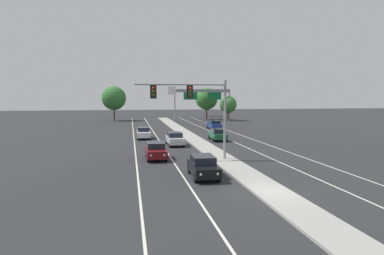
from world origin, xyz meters
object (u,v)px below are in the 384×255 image
object	(u,v)px
car_oncoming_black	(203,166)
tree_far_right_c	(207,103)
tree_far_right_a	(207,99)
car_receding_blue	(214,125)
car_oncoming_darkred	(156,150)
tree_far_right_b	(228,105)
car_oncoming_silver	(175,139)
tree_far_left_c	(114,98)
highway_sign_gantry	(202,95)
car_receding_green	(218,134)
car_oncoming_white	(144,133)
overhead_signal_mast	(196,102)

from	to	relation	value
car_oncoming_black	tree_far_right_c	xyz separation A→B (m)	(16.45, 73.63, 3.07)
tree_far_right_a	car_receding_blue	bearing A→B (deg)	-99.29
car_oncoming_darkred	tree_far_right_b	xyz separation A→B (m)	(20.77, 48.27, 3.02)
tree_far_right_c	tree_far_right_a	xyz separation A→B (m)	(-2.79, -12.66, 1.32)
car_oncoming_silver	tree_far_right_c	world-z (taller)	tree_far_right_c
tree_far_left_c	highway_sign_gantry	bearing A→B (deg)	-13.87
car_oncoming_darkred	tree_far_right_a	xyz separation A→B (m)	(16.53, 52.90, 4.38)
car_receding_green	tree_far_right_b	world-z (taller)	tree_far_right_b
car_oncoming_darkred	car_oncoming_white	bearing A→B (deg)	91.85
overhead_signal_mast	tree_far_right_b	distance (m)	52.96
car_oncoming_black	tree_far_right_c	world-z (taller)	tree_far_right_c
car_oncoming_black	tree_far_right_b	xyz separation A→B (m)	(17.90, 56.34, 3.02)
overhead_signal_mast	car_oncoming_black	size ratio (longest dim) A/B	1.83
car_receding_green	tree_far_left_c	distance (m)	43.17
car_receding_blue	tree_far_right_a	size ratio (longest dim) A/B	0.56
car_receding_green	highway_sign_gantry	size ratio (longest dim) A/B	0.34
tree_far_right_a	car_oncoming_darkred	bearing A→B (deg)	-107.35
car_oncoming_silver	tree_far_left_c	distance (m)	44.98
car_receding_blue	highway_sign_gantry	size ratio (longest dim) A/B	0.34
car_oncoming_white	tree_far_right_a	xyz separation A→B (m)	(17.05, 36.78, 4.38)
car_oncoming_white	tree_far_right_c	distance (m)	53.36
tree_far_right_c	tree_far_left_c	distance (m)	28.54
car_oncoming_darkred	car_oncoming_silver	world-z (taller)	same
car_oncoming_white	car_oncoming_silver	bearing A→B (deg)	-65.02
highway_sign_gantry	tree_far_right_a	world-z (taller)	tree_far_right_a
overhead_signal_mast	car_oncoming_white	bearing A→B (deg)	102.79
car_oncoming_white	car_receding_blue	size ratio (longest dim) A/B	1.00
car_oncoming_black	tree_far_left_c	size ratio (longest dim) A/B	0.55
car_oncoming_black	tree_far_right_c	size ratio (longest dim) A/B	0.76
car_oncoming_darkred	tree_far_right_b	world-z (taller)	tree_far_right_b
car_oncoming_white	car_receding_blue	world-z (taller)	same
car_receding_green	car_oncoming_darkred	bearing A→B (deg)	-126.43
overhead_signal_mast	car_oncoming_white	distance (m)	18.92
car_oncoming_darkred	car_oncoming_white	size ratio (longest dim) A/B	1.00
car_oncoming_black	tree_far_left_c	xyz separation A→B (m)	(-8.90, 60.60, 4.56)
tree_far_right_c	tree_far_left_c	xyz separation A→B (m)	(-25.35, -13.02, 1.49)
car_receding_blue	tree_far_right_a	distance (m)	25.73
overhead_signal_mast	car_receding_blue	bearing A→B (deg)	73.32
tree_far_right_b	tree_far_left_c	size ratio (longest dim) A/B	0.72
car_receding_blue	tree_far_right_a	bearing A→B (deg)	80.71
car_oncoming_darkred	tree_far_right_b	distance (m)	52.63
car_oncoming_white	car_receding_green	world-z (taller)	same
tree_far_right_a	tree_far_left_c	distance (m)	22.56
car_oncoming_darkred	tree_far_left_c	size ratio (longest dim) A/B	0.54
highway_sign_gantry	tree_far_right_c	bearing A→B (deg)	74.60
car_receding_green	car_receding_blue	world-z (taller)	same
car_oncoming_white	highway_sign_gantry	distance (m)	35.14
overhead_signal_mast	car_receding_green	bearing A→B (deg)	68.47
car_oncoming_silver	car_receding_green	world-z (taller)	same
car_receding_blue	tree_far_right_c	distance (m)	38.42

